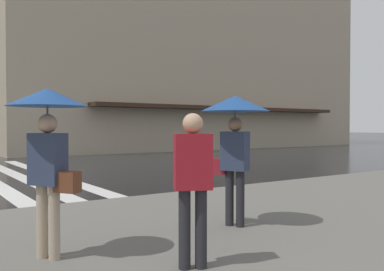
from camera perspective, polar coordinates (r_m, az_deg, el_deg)
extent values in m
cube|color=silver|center=(15.95, -19.25, -4.91)|extent=(13.00, 0.50, 0.01)
cube|color=silver|center=(15.72, -22.79, -5.02)|extent=(13.00, 0.50, 0.01)
cube|color=tan|center=(37.40, -2.75, 12.06)|extent=(14.87, 29.81, 17.45)
cube|color=#382319|center=(30.22, 5.31, 3.69)|extent=(1.20, 20.87, 0.24)
cube|color=#2D3851|center=(6.45, 5.88, -2.12)|extent=(0.46, 0.39, 0.60)
sphere|color=#936B4C|center=(6.44, 5.89, 1.52)|extent=(0.22, 0.22, 0.22)
cylinder|color=#232328|center=(6.50, 6.60, -8.58)|extent=(0.13, 0.13, 0.86)
cylinder|color=#232328|center=(6.57, 5.15, -8.47)|extent=(0.13, 0.13, 0.86)
cube|color=maroon|center=(6.59, 3.65, -4.23)|extent=(0.32, 0.26, 0.24)
cone|color=#1E478C|center=(6.45, 5.90, 4.37)|extent=(1.07, 1.07, 0.24)
cylinder|color=#4C4C51|center=(6.45, 5.89, -0.30)|extent=(0.02, 0.02, 0.81)
cube|color=maroon|center=(4.50, 0.11, -3.56)|extent=(0.39, 0.46, 0.60)
sphere|color=tan|center=(4.48, 0.11, 1.67)|extent=(0.22, 0.22, 0.22)
cylinder|color=#232328|center=(4.63, 1.24, -12.59)|extent=(0.13, 0.13, 0.86)
cylinder|color=#232328|center=(4.60, -1.03, -12.67)|extent=(0.13, 0.13, 0.86)
cube|color=#2D3851|center=(5.11, -19.09, -3.05)|extent=(0.47, 0.42, 0.60)
sphere|color=tan|center=(5.10, -19.12, 1.54)|extent=(0.22, 0.22, 0.22)
cylinder|color=tan|center=(5.28, -19.78, -10.94)|extent=(0.13, 0.13, 0.86)
cylinder|color=tan|center=(5.16, -18.28, -11.21)|extent=(0.13, 0.13, 0.86)
cube|color=brown|center=(4.96, -16.65, -6.08)|extent=(0.32, 0.29, 0.24)
cone|color=#1E478C|center=(5.11, -19.15, 4.95)|extent=(0.92, 0.92, 0.21)
cylinder|color=#4C4C51|center=(5.10, -19.11, -0.76)|extent=(0.02, 0.02, 0.81)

